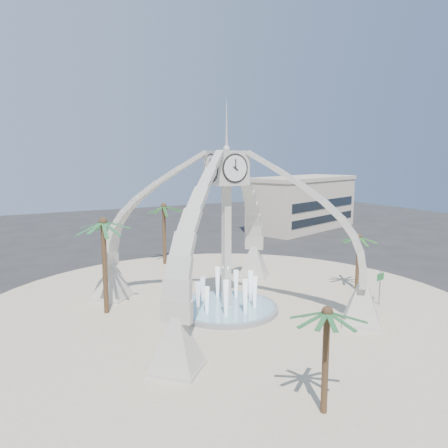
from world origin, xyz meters
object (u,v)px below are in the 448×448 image
palm_north (164,207)px  street_sign (380,281)px  clock_tower (226,229)px  palm_west (103,223)px  fountain (226,307)px  palm_south (327,314)px  palm_east (359,238)px

palm_north → street_sign: palm_north is taller
clock_tower → palm_west: bearing=154.5°
palm_west → street_sign: palm_west is taller
clock_tower → fountain: clock_tower is taller
palm_north → street_sign: size_ratio=2.57×
palm_north → palm_south: bearing=-97.2°
palm_east → palm_west: bearing=167.0°
fountain → palm_north: size_ratio=1.10×
palm_west → palm_south: size_ratio=1.41×
palm_north → street_sign: (10.21, -21.03, -4.39)m
palm_south → street_sign: (14.05, 9.31, -2.85)m
palm_east → palm_west: (-21.17, 4.88, 2.17)m
street_sign → palm_west: bearing=146.0°
palm_east → street_sign: size_ratio=1.94×
palm_east → palm_north: palm_north is taller
clock_tower → palm_north: bearing=85.8°
clock_tower → fountain: bearing=90.0°
clock_tower → palm_south: 14.47m
fountain → street_sign: size_ratio=2.81×
fountain → palm_south: bearing=-100.7°
clock_tower → fountain: (0.00, 0.00, -6.20)m
palm_west → street_sign: (19.68, -8.77, -4.94)m
street_sign → palm_south: bearing=-156.4°
clock_tower → street_sign: (11.39, -4.82, -4.46)m
clock_tower → fountain: 6.20m
palm_west → street_sign: bearing=-24.0°
palm_south → palm_east: bearing=40.4°
fountain → palm_east: palm_east is taller
clock_tower → palm_east: size_ratio=3.25×
palm_south → clock_tower: bearing=79.3°
clock_tower → street_sign: bearing=-23.0°
clock_tower → palm_north: (1.18, 16.20, -0.07)m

